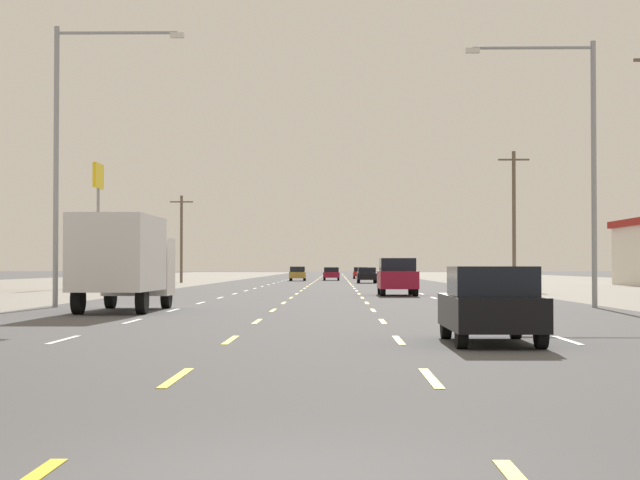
# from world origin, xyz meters

# --- Properties ---
(ground_plane) EXTENTS (572.00, 572.00, 0.00)m
(ground_plane) POSITION_xyz_m (0.00, 66.00, 0.00)
(ground_plane) COLOR #4C4C4F
(lane_markings) EXTENTS (10.64, 227.60, 0.01)m
(lane_markings) POSITION_xyz_m (0.00, 104.50, 0.01)
(lane_markings) COLOR white
(lane_markings) RESTS_ON ground
(signal_span_wire) EXTENTS (27.43, 0.53, 9.07)m
(signal_span_wire) POSITION_xyz_m (0.31, 8.72, 5.41)
(signal_span_wire) COLOR brown
(signal_span_wire) RESTS_ON ground
(hatchback_inner_right_nearest) EXTENTS (1.72, 3.90, 1.54)m
(hatchback_inner_right_nearest) POSITION_xyz_m (3.53, 13.54, 0.78)
(hatchback_inner_right_nearest) COLOR black
(hatchback_inner_right_nearest) RESTS_ON ground
(box_truck_far_left_near) EXTENTS (2.40, 7.20, 3.23)m
(box_truck_far_left_near) POSITION_xyz_m (-6.81, 28.50, 1.84)
(box_truck_far_left_near) COLOR white
(box_truck_far_left_near) RESTS_ON ground
(suv_inner_right_mid) EXTENTS (1.98, 4.90, 1.98)m
(suv_inner_right_mid) POSITION_xyz_m (3.72, 48.86, 1.03)
(suv_inner_right_mid) COLOR maroon
(suv_inner_right_mid) RESTS_ON ground
(sedan_inner_right_midfar) EXTENTS (1.80, 4.50, 1.46)m
(sedan_inner_right_midfar) POSITION_xyz_m (3.34, 91.45, 0.76)
(sedan_inner_right_midfar) COLOR black
(sedan_inner_right_midfar) RESTS_ON ground
(hatchback_inner_left_far) EXTENTS (1.72, 3.90, 1.54)m
(hatchback_inner_left_far) POSITION_xyz_m (-3.67, 106.86, 0.78)
(hatchback_inner_left_far) COLOR #B28C33
(hatchback_inner_left_far) RESTS_ON ground
(sedan_center_turn_farther) EXTENTS (1.80, 4.50, 1.46)m
(sedan_center_turn_farther) POSITION_xyz_m (-0.04, 110.20, 0.76)
(sedan_center_turn_farther) COLOR maroon
(sedan_center_turn_farther) RESTS_ON ground
(sedan_inner_right_farthest) EXTENTS (1.80, 4.50, 1.46)m
(sedan_inner_right_farthest) POSITION_xyz_m (3.56, 127.61, 0.76)
(sedan_inner_right_farthest) COLOR red
(sedan_inner_right_farthest) RESTS_ON ground
(pole_sign_left_row_2) EXTENTS (0.24, 2.73, 9.24)m
(pole_sign_left_row_2) POSITION_xyz_m (-17.30, 71.17, 7.27)
(pole_sign_left_row_2) COLOR gray
(pole_sign_left_row_2) RESTS_ON ground
(streetlight_left_row_0) EXTENTS (4.94, 0.26, 10.66)m
(streetlight_left_row_0) POSITION_xyz_m (-9.64, 32.28, 6.21)
(streetlight_left_row_0) COLOR gray
(streetlight_left_row_0) RESTS_ON ground
(streetlight_right_row_0) EXTENTS (4.90, 0.26, 10.04)m
(streetlight_right_row_0) POSITION_xyz_m (9.62, 32.28, 5.89)
(streetlight_right_row_0) COLOR gray
(streetlight_right_row_0) RESTS_ON ground
(utility_pole_right_row_1) EXTENTS (2.20, 0.26, 9.69)m
(utility_pole_right_row_1) POSITION_xyz_m (13.02, 67.28, 5.04)
(utility_pole_right_row_1) COLOR brown
(utility_pole_right_row_1) RESTS_ON ground
(utility_pole_left_row_2) EXTENTS (2.20, 0.26, 8.32)m
(utility_pole_left_row_2) POSITION_xyz_m (-14.29, 93.27, 4.35)
(utility_pole_left_row_2) COLOR brown
(utility_pole_left_row_2) RESTS_ON ground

